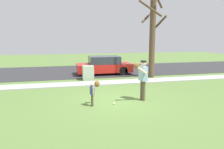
# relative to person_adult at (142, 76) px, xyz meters

# --- Properties ---
(ground_plane) EXTENTS (48.00, 48.00, 0.00)m
(ground_plane) POSITION_rel_person_adult_xyz_m (-0.95, 3.69, -1.08)
(ground_plane) COLOR #567538
(sidewalk_strip) EXTENTS (36.00, 1.20, 0.06)m
(sidewalk_strip) POSITION_rel_person_adult_xyz_m (-0.95, 3.79, -1.05)
(sidewalk_strip) COLOR #A3A39E
(sidewalk_strip) RESTS_ON ground
(road_surface) EXTENTS (36.00, 6.80, 0.02)m
(road_surface) POSITION_rel_person_adult_xyz_m (-0.95, 8.79, -1.07)
(road_surface) COLOR #2D2D30
(road_surface) RESTS_ON ground
(person_adult) EXTENTS (0.69, 0.71, 1.74)m
(person_adult) POSITION_rel_person_adult_xyz_m (0.00, 0.00, 0.00)
(person_adult) COLOR brown
(person_adult) RESTS_ON ground
(person_child) EXTENTS (0.42, 0.42, 0.98)m
(person_child) POSITION_rel_person_adult_xyz_m (-2.14, -0.22, -0.44)
(person_child) COLOR brown
(person_child) RESTS_ON ground
(baseball) EXTENTS (0.07, 0.07, 0.07)m
(baseball) POSITION_rel_person_adult_xyz_m (-1.33, -0.30, -1.05)
(baseball) COLOR white
(baseball) RESTS_ON ground
(utility_cabinet) EXTENTS (0.70, 0.60, 0.91)m
(utility_cabinet) POSITION_rel_person_adult_xyz_m (-1.74, 5.04, -0.63)
(utility_cabinet) COLOR #9EB293
(utility_cabinet) RESTS_ON ground
(street_tree_near) EXTENTS (1.85, 1.89, 5.58)m
(street_tree_near) POSITION_rel_person_adult_xyz_m (2.62, 4.99, 1.87)
(street_tree_near) COLOR brown
(street_tree_near) RESTS_ON ground
(parked_hatchback_red) EXTENTS (4.00, 1.75, 1.33)m
(parked_hatchback_red) POSITION_rel_person_adult_xyz_m (-0.31, 6.91, -0.42)
(parked_hatchback_red) COLOR red
(parked_hatchback_red) RESTS_ON road_surface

